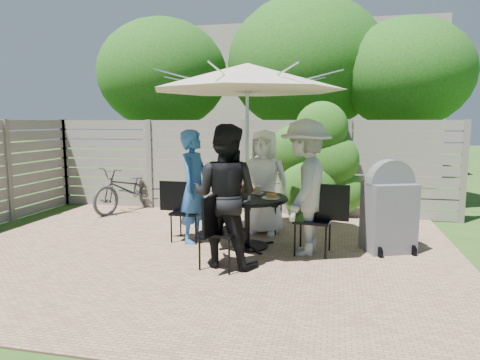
% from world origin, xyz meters
% --- Properties ---
extents(backyard_envelope, '(60.00, 60.00, 5.00)m').
position_xyz_m(backyard_envelope, '(0.09, 10.29, 2.61)').
color(backyard_envelope, '#285119').
rests_on(backyard_envelope, ground).
extents(patio_table, '(1.28, 1.28, 0.75)m').
position_xyz_m(patio_table, '(0.56, 0.65, 0.52)').
color(patio_table, black).
rests_on(patio_table, ground).
extents(umbrella, '(3.01, 3.01, 2.60)m').
position_xyz_m(umbrella, '(0.56, 0.65, 2.41)').
color(umbrella, silver).
rests_on(umbrella, ground).
extents(chair_back, '(0.52, 0.74, 0.99)m').
position_xyz_m(chair_back, '(0.68, 1.61, 0.30)').
color(chair_back, black).
rests_on(chair_back, ground).
extents(person_back, '(0.89, 0.64, 1.69)m').
position_xyz_m(person_back, '(0.66, 1.47, 0.84)').
color(person_back, white).
rests_on(person_back, ground).
extents(chair_left, '(0.67, 0.45, 0.92)m').
position_xyz_m(chair_left, '(-0.40, 0.77, 0.28)').
color(chair_left, black).
rests_on(chair_left, ground).
extents(person_left, '(0.48, 0.67, 1.70)m').
position_xyz_m(person_left, '(-0.27, 0.76, 0.85)').
color(person_left, '#275CAC').
rests_on(person_left, ground).
extents(chair_front, '(0.54, 0.73, 0.96)m').
position_xyz_m(chair_front, '(0.43, -0.31, 0.29)').
color(chair_front, black).
rests_on(chair_front, ground).
extents(person_front, '(0.95, 0.78, 1.79)m').
position_xyz_m(person_front, '(0.45, -0.17, 0.89)').
color(person_front, black).
rests_on(person_front, ground).
extents(chair_right, '(0.73, 0.52, 0.99)m').
position_xyz_m(chair_right, '(1.51, 0.53, 0.30)').
color(chair_right, black).
rests_on(chair_right, ground).
extents(person_right, '(0.84, 1.28, 1.85)m').
position_xyz_m(person_right, '(1.38, 0.54, 0.93)').
color(person_right, '#A2A39E').
rests_on(person_right, ground).
extents(plate_back, '(0.26, 0.26, 0.06)m').
position_xyz_m(plate_back, '(0.60, 1.01, 0.77)').
color(plate_back, white).
rests_on(plate_back, patio_table).
extents(plate_left, '(0.26, 0.26, 0.06)m').
position_xyz_m(plate_left, '(0.20, 0.70, 0.77)').
color(plate_left, white).
rests_on(plate_left, patio_table).
extents(plate_front, '(0.26, 0.26, 0.06)m').
position_xyz_m(plate_front, '(0.51, 0.29, 0.77)').
color(plate_front, white).
rests_on(plate_front, patio_table).
extents(plate_right, '(0.26, 0.26, 0.06)m').
position_xyz_m(plate_right, '(0.91, 0.60, 0.77)').
color(plate_right, white).
rests_on(plate_right, patio_table).
extents(glass_back, '(0.07, 0.07, 0.14)m').
position_xyz_m(glass_back, '(0.48, 0.92, 0.82)').
color(glass_back, silver).
rests_on(glass_back, patio_table).
extents(glass_left, '(0.07, 0.07, 0.14)m').
position_xyz_m(glass_left, '(0.28, 0.58, 0.82)').
color(glass_left, silver).
rests_on(glass_left, patio_table).
extents(glass_front, '(0.07, 0.07, 0.14)m').
position_xyz_m(glass_front, '(0.63, 0.38, 0.82)').
color(glass_front, silver).
rests_on(glass_front, patio_table).
extents(syrup_jug, '(0.09, 0.09, 0.16)m').
position_xyz_m(syrup_jug, '(0.50, 0.71, 0.83)').
color(syrup_jug, '#59280C').
rests_on(syrup_jug, patio_table).
extents(coffee_cup, '(0.08, 0.08, 0.12)m').
position_xyz_m(coffee_cup, '(0.68, 0.86, 0.81)').
color(coffee_cup, '#C6B293').
rests_on(coffee_cup, patio_table).
extents(bicycle, '(1.17, 1.86, 0.92)m').
position_xyz_m(bicycle, '(-2.29, 2.60, 0.46)').
color(bicycle, '#333338').
rests_on(bicycle, ground).
extents(bbq_grill, '(0.77, 0.69, 1.30)m').
position_xyz_m(bbq_grill, '(2.51, 0.89, 0.59)').
color(bbq_grill, '#56575B').
rests_on(bbq_grill, ground).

